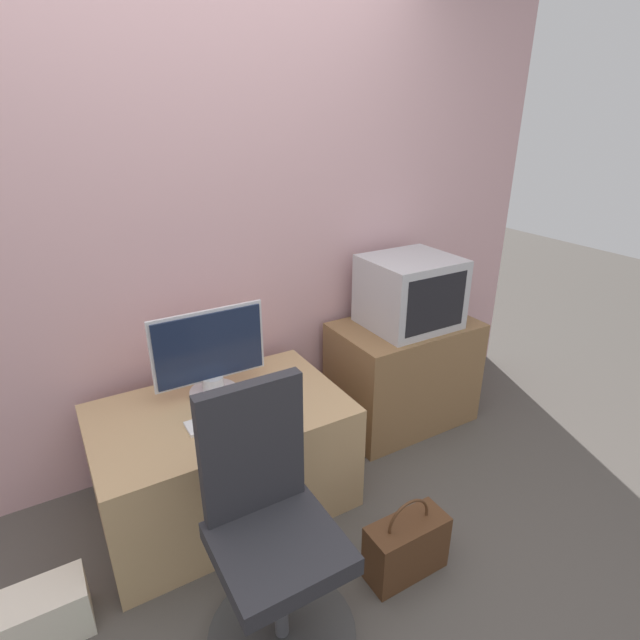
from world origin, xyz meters
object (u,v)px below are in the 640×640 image
Objects in this scene: crt_tv at (410,292)px; office_chair at (272,546)px; mouse at (269,401)px; main_monitor at (210,355)px; cardboard_box_lower at (48,613)px; keyboard at (225,419)px; handbag at (406,546)px.

crt_tv is 0.50× the size of office_chair.
mouse is at bearing -167.46° from crt_tv.
mouse is at bearing 65.19° from office_chair.
mouse is at bearing -48.51° from main_monitor.
crt_tv reaches higher than cardboard_box_lower.
mouse is (0.22, 0.02, 0.01)m from keyboard.
mouse is at bearing 5.26° from keyboard.
crt_tv is at bearing 51.87° from handbag.
main_monitor is 1.42× the size of handbag.
office_chair is at bearing -95.94° from keyboard.
crt_tv reaches higher than office_chair.
office_chair reaches higher than mouse.
handbag is (0.28, -0.67, -0.42)m from mouse.
cardboard_box_lower is at bearing -165.34° from keyboard.
office_chair is (-0.10, -0.83, -0.34)m from main_monitor.
cardboard_box_lower is (-1.99, -0.44, -0.73)m from crt_tv.
cardboard_box_lower is at bearing 161.04° from handbag.
handbag is at bearing -61.79° from main_monitor.
keyboard is 0.62m from office_chair.
crt_tv is 1.74× the size of cardboard_box_lower.
crt_tv is at bearing 11.21° from keyboard.
cardboard_box_lower is at bearing 151.54° from office_chair.
main_monitor is 1.18m from handbag.
main_monitor is 1.18m from crt_tv.
office_chair is 3.49× the size of cardboard_box_lower.
crt_tv is at bearing 12.54° from mouse.
mouse is 0.70m from office_chair.
crt_tv is (0.98, 0.22, 0.28)m from mouse.
keyboard is 0.22m from mouse.
main_monitor is 1.13m from cardboard_box_lower.
handbag is at bearing -128.13° from crt_tv.
main_monitor is at bearing -179.82° from crt_tv.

